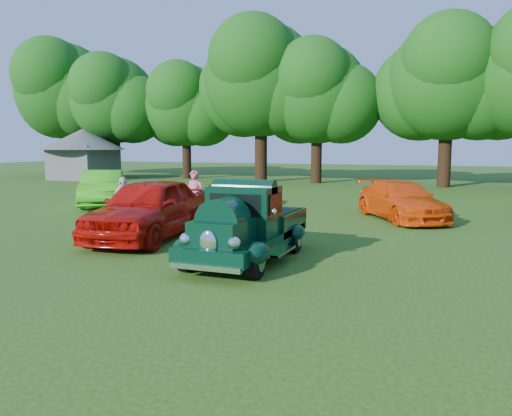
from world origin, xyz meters
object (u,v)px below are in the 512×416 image
(spectator_pink, at_px, (195,196))
(hero_pickup, at_px, (248,228))
(back_car_orange, at_px, (401,201))
(spectator_grey, at_px, (228,203))
(red_convertible, at_px, (148,208))
(spectator_white, at_px, (123,201))
(back_car_lime, at_px, (103,188))
(gazebo, at_px, (83,148))
(back_car_black, at_px, (228,194))

(spectator_pink, bearing_deg, hero_pickup, -50.77)
(hero_pickup, height_order, back_car_orange, hero_pickup)
(spectator_grey, bearing_deg, back_car_orange, 91.27)
(red_convertible, distance_m, spectator_pink, 3.28)
(back_car_orange, bearing_deg, spectator_grey, -171.57)
(hero_pickup, height_order, red_convertible, red_convertible)
(spectator_grey, bearing_deg, spectator_white, -120.88)
(back_car_lime, relative_size, spectator_pink, 2.65)
(red_convertible, bearing_deg, back_car_orange, 37.92)
(gazebo, bearing_deg, back_car_black, -35.20)
(red_convertible, relative_size, spectator_grey, 3.13)
(back_car_orange, distance_m, spectator_grey, 6.33)
(red_convertible, height_order, spectator_grey, red_convertible)
(back_car_black, bearing_deg, spectator_grey, -76.50)
(back_car_black, distance_m, back_car_orange, 6.97)
(back_car_lime, xyz_separation_m, spectator_grey, (7.55, -3.52, 0.03))
(back_car_black, xyz_separation_m, back_car_orange, (6.96, -0.48, 0.05))
(hero_pickup, relative_size, back_car_black, 0.98)
(back_car_black, relative_size, spectator_white, 2.81)
(back_car_black, distance_m, spectator_pink, 3.58)
(spectator_white, bearing_deg, back_car_orange, -56.58)
(hero_pickup, xyz_separation_m, back_car_orange, (2.67, 7.81, -0.07))
(gazebo, bearing_deg, spectator_white, -46.94)
(back_car_orange, distance_m, spectator_white, 9.61)
(red_convertible, relative_size, back_car_lime, 1.07)
(red_convertible, xyz_separation_m, back_car_lime, (-6.18, 5.86, -0.08))
(hero_pickup, distance_m, back_car_lime, 12.24)
(hero_pickup, relative_size, spectator_grey, 2.72)
(back_car_black, relative_size, gazebo, 0.69)
(back_car_lime, distance_m, gazebo, 18.69)
(back_car_orange, xyz_separation_m, spectator_pink, (-6.58, -3.06, 0.21))
(hero_pickup, xyz_separation_m, red_convertible, (-3.61, 1.48, 0.12))
(red_convertible, relative_size, spectator_pink, 2.84)
(red_convertible, bearing_deg, spectator_pink, 87.85)
(back_car_black, height_order, back_car_orange, back_car_orange)
(gazebo, bearing_deg, red_convertible, -46.21)
(back_car_lime, relative_size, back_car_orange, 1.01)
(hero_pickup, height_order, spectator_grey, hero_pickup)
(spectator_white, bearing_deg, gazebo, 49.06)
(back_car_orange, bearing_deg, red_convertible, -165.42)
(hero_pickup, xyz_separation_m, spectator_pink, (-3.91, 4.75, 0.15))
(red_convertible, height_order, back_car_black, red_convertible)
(hero_pickup, distance_m, spectator_grey, 4.43)
(back_car_black, relative_size, back_car_orange, 0.96)
(back_car_black, xyz_separation_m, gazebo, (-18.09, 12.77, 1.78))
(back_car_orange, distance_m, gazebo, 28.39)
(back_car_black, bearing_deg, red_convertible, -95.43)
(hero_pickup, xyz_separation_m, spectator_white, (-5.86, 3.38, 0.05))
(back_car_black, bearing_deg, gazebo, 133.73)
(red_convertible, relative_size, gazebo, 0.78)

